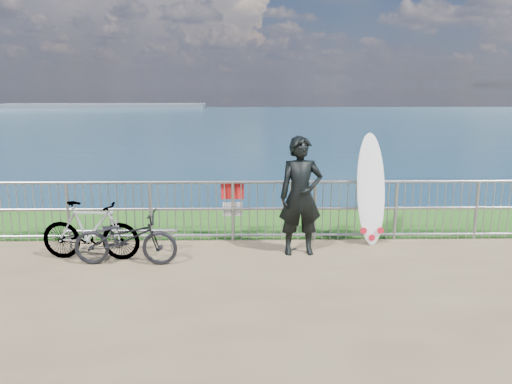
{
  "coord_description": "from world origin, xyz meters",
  "views": [
    {
      "loc": [
        -0.24,
        -7.25,
        2.82
      ],
      "look_at": [
        -0.08,
        1.2,
        1.0
      ],
      "focal_mm": 35.0,
      "sensor_mm": 36.0,
      "label": 1
    }
  ],
  "objects_px": {
    "surfer": "(301,196)",
    "bicycle_far": "(91,230)",
    "surfboard": "(371,193)",
    "bicycle_near": "(125,238)"
  },
  "relations": [
    {
      "from": "surfer",
      "to": "bicycle_far",
      "type": "xyz_separation_m",
      "value": [
        -3.46,
        -0.22,
        -0.51
      ]
    },
    {
      "from": "surfboard",
      "to": "bicycle_near",
      "type": "height_order",
      "value": "surfboard"
    },
    {
      "from": "surfboard",
      "to": "surfer",
      "type": "bearing_deg",
      "value": -156.25
    },
    {
      "from": "surfer",
      "to": "bicycle_near",
      "type": "relative_size",
      "value": 1.22
    },
    {
      "from": "surfer",
      "to": "bicycle_near",
      "type": "xyz_separation_m",
      "value": [
        -2.83,
        -0.49,
        -0.57
      ]
    },
    {
      "from": "bicycle_near",
      "to": "bicycle_far",
      "type": "height_order",
      "value": "bicycle_far"
    },
    {
      "from": "surfer",
      "to": "bicycle_near",
      "type": "height_order",
      "value": "surfer"
    },
    {
      "from": "surfer",
      "to": "bicycle_near",
      "type": "bearing_deg",
      "value": -175.19
    },
    {
      "from": "surfboard",
      "to": "bicycle_near",
      "type": "distance_m",
      "value": 4.32
    },
    {
      "from": "bicycle_near",
      "to": "bicycle_far",
      "type": "xyz_separation_m",
      "value": [
        -0.63,
        0.26,
        0.06
      ]
    }
  ]
}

